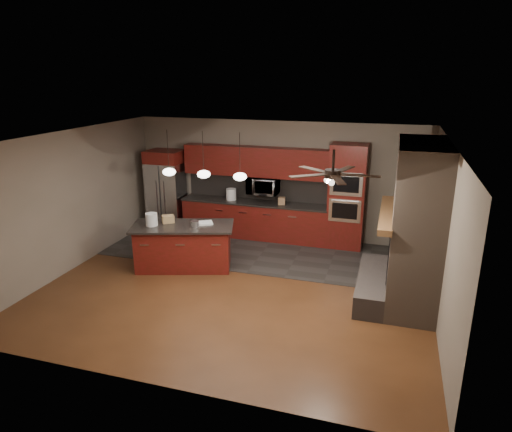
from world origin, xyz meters
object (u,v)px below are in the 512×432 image
(white_bucket, at_px, (152,219))
(cardboard_box, at_px, (168,219))
(paint_can, at_px, (195,224))
(counter_bucket, at_px, (231,194))
(paint_tray, at_px, (204,223))
(oven_tower, at_px, (347,197))
(microwave, at_px, (263,185))
(counter_box, at_px, (282,201))
(kitchen_island, at_px, (184,246))
(refrigerator, at_px, (167,191))

(white_bucket, distance_m, cardboard_box, 0.35)
(paint_can, distance_m, counter_bucket, 2.17)
(paint_can, distance_m, paint_tray, 0.23)
(cardboard_box, bearing_deg, oven_tower, -3.95)
(microwave, xyz_separation_m, counter_box, (0.48, -0.10, -0.31))
(kitchen_island, height_order, paint_can, paint_can)
(oven_tower, bearing_deg, paint_can, -141.88)
(kitchen_island, distance_m, paint_can, 0.58)
(white_bucket, bearing_deg, kitchen_island, 17.74)
(microwave, height_order, refrigerator, refrigerator)
(kitchen_island, relative_size, counter_box, 12.64)
(cardboard_box, bearing_deg, microwave, 21.08)
(paint_tray, xyz_separation_m, counter_box, (1.16, 1.92, 0.05))
(microwave, distance_m, counter_box, 0.59)
(white_bucket, distance_m, counter_bucket, 2.51)
(microwave, bearing_deg, counter_box, -11.65)
(microwave, bearing_deg, kitchen_island, -115.25)
(paint_tray, bearing_deg, cardboard_box, 160.40)
(refrigerator, xyz_separation_m, counter_bucket, (1.69, 0.08, 0.02))
(kitchen_island, xyz_separation_m, paint_can, (0.27, 0.01, 0.51))
(white_bucket, height_order, cardboard_box, white_bucket)
(paint_can, distance_m, cardboard_box, 0.63)
(paint_can, relative_size, counter_box, 0.98)
(white_bucket, relative_size, cardboard_box, 1.07)
(microwave, bearing_deg, white_bucket, -124.11)
(microwave, relative_size, paint_tray, 2.09)
(refrigerator, bearing_deg, paint_tray, -46.23)
(paint_tray, xyz_separation_m, counter_bucket, (-0.12, 1.97, 0.10))
(white_bucket, distance_m, counter_box, 3.14)
(refrigerator, relative_size, kitchen_island, 0.92)
(oven_tower, xyz_separation_m, paint_tray, (-2.65, -1.96, -0.25))
(counter_bucket, relative_size, counter_box, 1.57)
(white_bucket, xyz_separation_m, counter_bucket, (0.84, 2.37, -0.01))
(refrigerator, relative_size, paint_tray, 5.81)
(paint_tray, relative_size, counter_box, 2.01)
(paint_tray, bearing_deg, microwave, 41.44)
(refrigerator, bearing_deg, counter_bucket, 2.75)
(oven_tower, height_order, microwave, oven_tower)
(counter_bucket, bearing_deg, white_bucket, -109.64)
(white_bucket, bearing_deg, paint_can, 12.95)
(microwave, xyz_separation_m, white_bucket, (-1.64, -2.42, -0.25))
(paint_can, height_order, counter_box, counter_box)
(refrigerator, distance_m, paint_tray, 2.61)
(oven_tower, distance_m, paint_tray, 3.31)
(kitchen_island, relative_size, paint_tray, 6.30)
(oven_tower, distance_m, microwave, 1.98)
(cardboard_box, xyz_separation_m, counter_bucket, (0.62, 2.10, 0.04))
(kitchen_island, relative_size, paint_can, 12.95)
(cardboard_box, height_order, counter_box, counter_box)
(oven_tower, distance_m, white_bucket, 4.32)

